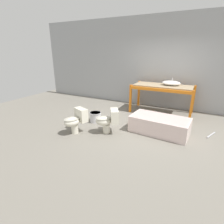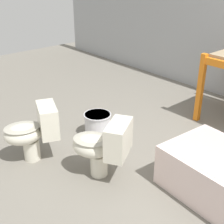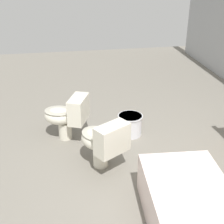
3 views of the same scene
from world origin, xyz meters
The scene contains 5 objects.
ground_plane centered at (0.00, 0.00, 0.00)m, with size 12.00×12.00×0.00m, color slate.
bathtub_main centered at (0.36, -0.30, 0.24)m, with size 1.50×0.85×0.43m.
toilet_near centered at (-0.81, -0.93, 0.36)m, with size 0.68×0.61×0.63m.
toilet_far centered at (-1.54, -1.30, 0.36)m, with size 0.55×0.67×0.63m.
bucket_white centered at (-1.50, -0.44, 0.16)m, with size 0.34×0.34×0.29m.
Camera 3 is at (2.21, -1.35, 2.25)m, focal length 50.00 mm.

